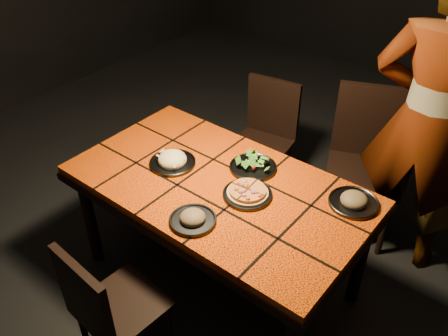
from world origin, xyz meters
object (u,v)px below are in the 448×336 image
Objects in this scene: diner at (428,124)px; plate_pasta at (172,161)px; dining_table at (218,194)px; chair_near at (106,307)px; chair_far_right at (365,154)px; plate_pizza at (247,193)px; chair_far_left at (266,132)px.

plate_pasta is (-1.05, -0.96, -0.18)m from diner.
dining_table is 0.85× the size of diner.
dining_table is at bearing -88.61° from chair_near.
plate_pasta is at bearing -148.50° from chair_far_right.
diner is 7.43× the size of plate_pizza.
plate_pizza is (0.18, 0.01, 0.10)m from dining_table.
diner reaches higher than chair_far_left.
chair_far_left reaches higher than chair_near.
dining_table is at bearing -135.66° from chair_far_right.
plate_pizza is (0.22, 0.80, 0.29)m from chair_near.
chair_near is 0.88m from plate_pizza.
chair_far_left is (-0.28, 1.71, 0.02)m from chair_near.
plate_pizza is at bearing 52.42° from diner.
dining_table is 1.94× the size of chair_near.
chair_near is at bearing -89.79° from chair_far_left.
chair_near is 1.84m from chair_far_right.
chair_far_left is at bearing -76.81° from chair_near.
chair_far_right is at bearing -3.05° from chair_far_left.
chair_far_right is (0.41, 1.00, -0.09)m from dining_table.
plate_pasta is (-0.72, -1.02, 0.19)m from chair_far_right.
dining_table is 1.22m from diner.
chair_near is at bearing 59.27° from diner.
chair_near is at bearing -127.41° from chair_far_right.
dining_table is 1.08m from chair_far_right.
chair_far_right reaches higher than plate_pizza.
chair_far_left is 1.07m from plate_pizza.
dining_table is 6.29× the size of plate_pizza.
chair_near is 0.95× the size of chair_far_left.
chair_far_right reaches higher than dining_table.
dining_table is at bearing 45.12° from diner.
plate_pizza is (0.50, -0.91, 0.27)m from chair_far_left.
plate_pasta is at bearing 35.93° from diner.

